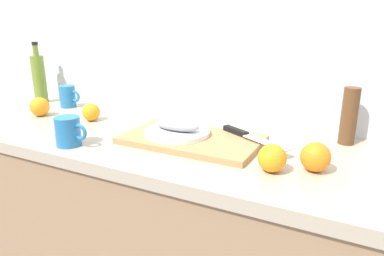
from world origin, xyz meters
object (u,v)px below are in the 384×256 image
object	(u,v)px
pepper_mill	(349,116)
chef_knife	(246,135)
cutting_board	(192,139)
white_plate	(176,133)
coffee_mug_1	(69,131)
fish_fillet	(176,125)
olive_oil_bottle	(39,78)
coffee_mug_0	(68,96)
orange_0	(272,158)

from	to	relation	value
pepper_mill	chef_knife	bearing A→B (deg)	-153.29
cutting_board	white_plate	world-z (taller)	white_plate
white_plate	coffee_mug_1	size ratio (longest dim) A/B	1.86
white_plate	fish_fillet	world-z (taller)	fish_fillet
fish_fillet	olive_oil_bottle	world-z (taller)	olive_oil_bottle
coffee_mug_0	coffee_mug_1	world-z (taller)	coffee_mug_0
fish_fillet	coffee_mug_1	size ratio (longest dim) A/B	1.40
olive_oil_bottle	orange_0	size ratio (longest dim) A/B	3.81
olive_oil_bottle	coffee_mug_0	distance (m)	0.21
coffee_mug_0	orange_0	distance (m)	1.11
coffee_mug_0	fish_fillet	bearing A→B (deg)	-15.05
olive_oil_bottle	orange_0	distance (m)	1.31
cutting_board	pepper_mill	world-z (taller)	pepper_mill
chef_knife	coffee_mug_0	xyz separation A→B (m)	(-0.93, 0.11, 0.02)
olive_oil_bottle	coffee_mug_1	world-z (taller)	olive_oil_bottle
orange_0	olive_oil_bottle	bearing A→B (deg)	166.11
orange_0	coffee_mug_1	bearing A→B (deg)	-171.36
white_plate	orange_0	xyz separation A→B (m)	(0.36, -0.11, 0.01)
coffee_mug_1	pepper_mill	xyz separation A→B (m)	(0.81, 0.44, 0.05)
white_plate	pepper_mill	size ratio (longest dim) A/B	1.19
white_plate	coffee_mug_0	size ratio (longest dim) A/B	2.00
chef_knife	pepper_mill	bearing A→B (deg)	54.61
fish_fillet	olive_oil_bottle	xyz separation A→B (m)	(-0.90, 0.20, 0.07)
cutting_board	olive_oil_bottle	size ratio (longest dim) A/B	1.53
white_plate	orange_0	bearing A→B (deg)	-16.95
cutting_board	olive_oil_bottle	xyz separation A→B (m)	(-0.96, 0.20, 0.11)
coffee_mug_1	orange_0	xyz separation A→B (m)	(0.65, 0.10, -0.01)
olive_oil_bottle	orange_0	world-z (taller)	olive_oil_bottle
white_plate	coffee_mug_1	distance (m)	0.36
olive_oil_bottle	white_plate	bearing A→B (deg)	-12.63
coffee_mug_1	coffee_mug_0	bearing A→B (deg)	136.21
olive_oil_bottle	coffee_mug_1	distance (m)	0.75
coffee_mug_0	pepper_mill	distance (m)	1.23
fish_fillet	olive_oil_bottle	bearing A→B (deg)	167.37
fish_fillet	chef_knife	bearing A→B (deg)	19.78
fish_fillet	coffee_mug_0	xyz separation A→B (m)	(-0.70, 0.19, -0.00)
cutting_board	orange_0	xyz separation A→B (m)	(0.31, -0.12, 0.03)
fish_fillet	pepper_mill	distance (m)	0.57
orange_0	white_plate	bearing A→B (deg)	163.05
white_plate	cutting_board	bearing A→B (deg)	6.63
pepper_mill	orange_0	bearing A→B (deg)	-115.28
fish_fillet	chef_knife	xyz separation A→B (m)	(0.22, 0.08, -0.02)
fish_fillet	chef_knife	world-z (taller)	fish_fillet
olive_oil_bottle	coffee_mug_0	world-z (taller)	olive_oil_bottle
white_plate	chef_knife	size ratio (longest dim) A/B	0.84
chef_knife	pepper_mill	distance (m)	0.34
coffee_mug_0	orange_0	bearing A→B (deg)	-15.70
chef_knife	olive_oil_bottle	distance (m)	1.14
white_plate	olive_oil_bottle	xyz separation A→B (m)	(-0.90, 0.20, 0.10)
fish_fillet	coffee_mug_0	distance (m)	0.73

